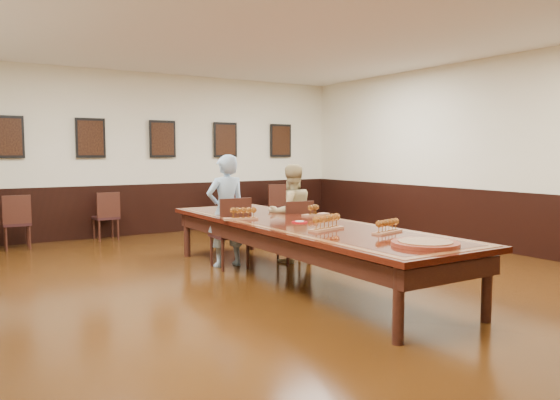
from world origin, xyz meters
TOP-DOWN VIEW (x-y plane):
  - floor at (0.00, 0.00)m, footprint 8.00×10.00m
  - ceiling at (0.00, 0.00)m, footprint 8.00×10.00m
  - wall_back at (0.00, 5.01)m, footprint 8.00×0.02m
  - wall_right at (4.01, 0.00)m, footprint 0.02×10.00m
  - chair_man at (-0.39, 1.23)m, footprint 0.48×0.52m
  - chair_woman at (0.57, 1.02)m, footprint 0.50×0.54m
  - spare_chair_a at (-2.76, 4.49)m, footprint 0.45×0.49m
  - spare_chair_b at (-1.23, 4.69)m, footprint 0.44×0.48m
  - spare_chair_c at (1.19, 4.50)m, footprint 0.50×0.53m
  - spare_chair_d at (2.41, 4.64)m, footprint 0.46×0.50m
  - person_man at (-0.38, 1.34)m, footprint 0.59×0.40m
  - person_woman at (0.58, 1.12)m, footprint 0.80×0.67m
  - pink_phone at (0.60, 0.29)m, footprint 0.15×0.17m
  - wainscoting at (0.00, 0.00)m, footprint 8.00×10.00m
  - conference_table at (0.00, 0.00)m, footprint 1.40×5.00m
  - posters at (0.00, 4.94)m, footprint 6.14×0.04m
  - flight_a at (-0.50, 0.65)m, footprint 0.47×0.26m
  - flight_b at (0.58, 0.51)m, footprint 0.44×0.18m
  - flight_c at (-0.14, -0.72)m, footprint 0.51×0.28m
  - flight_d at (0.28, -1.25)m, footprint 0.44×0.22m
  - red_plate_grp at (-0.03, -0.01)m, footprint 0.20×0.20m
  - carved_platter at (0.02, -2.05)m, footprint 0.75×0.75m

SIDE VIEW (x-z plane):
  - floor at x=0.00m, z-range -0.02..0.00m
  - spare_chair_c at x=1.19m, z-range 0.00..0.86m
  - spare_chair_b at x=-1.23m, z-range 0.00..0.90m
  - spare_chair_a at x=-2.76m, z-range 0.00..0.92m
  - chair_woman at x=0.57m, z-range 0.00..0.93m
  - spare_chair_d at x=2.41m, z-range 0.00..0.94m
  - wainscoting at x=0.00m, z-range 0.00..1.00m
  - chair_man at x=-0.39m, z-range 0.00..1.00m
  - conference_table at x=0.00m, z-range 0.23..0.99m
  - person_woman at x=0.58m, z-range 0.00..1.46m
  - pink_phone at x=0.60m, z-range 0.75..0.76m
  - red_plate_grp at x=-0.03m, z-range 0.75..0.77m
  - carved_platter at x=0.02m, z-range 0.75..0.80m
  - person_man at x=-0.38m, z-range 0.00..1.60m
  - flight_d at x=0.28m, z-range 0.74..0.90m
  - flight_b at x=0.58m, z-range 0.74..0.90m
  - flight_a at x=-0.50m, z-range 0.74..0.91m
  - flight_c at x=-0.14m, z-range 0.74..0.93m
  - wall_back at x=0.00m, z-range 0.00..3.20m
  - wall_right at x=4.01m, z-range 0.00..3.20m
  - posters at x=0.00m, z-range 1.53..2.27m
  - ceiling at x=0.00m, z-range 3.20..3.22m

